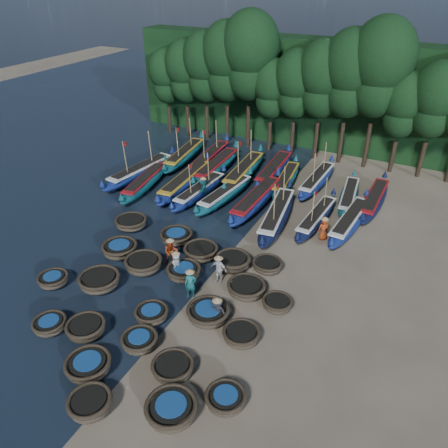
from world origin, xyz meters
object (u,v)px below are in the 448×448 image
at_px(long_boat_12, 244,171).
at_px(fisherman_3, 217,310).
at_px(coracle_23, 233,262).
at_px(fisherman_6, 324,228).
at_px(coracle_3, 90,404).
at_px(coracle_20, 131,222).
at_px(coracle_9, 226,399).
at_px(coracle_16, 143,264).
at_px(long_boat_5, 256,199).
at_px(coracle_7, 140,341).
at_px(coracle_19, 277,303).
at_px(long_boat_0, 141,171).
at_px(long_boat_15, 317,180).
at_px(long_boat_6, 277,215).
at_px(long_boat_16, 349,196).
at_px(long_boat_3, 200,191).
at_px(coracle_12, 151,313).
at_px(coracle_15, 120,249).
at_px(coracle_21, 176,236).
at_px(coracle_2, 88,365).
at_px(coracle_18, 246,288).
at_px(coracle_4, 171,409).
at_px(long_boat_9, 185,155).
at_px(fisherman_0, 176,263).
at_px(coracle_11, 99,280).
at_px(long_boat_17, 374,200).
at_px(long_boat_1, 146,181).
at_px(fisherman_5, 203,188).
at_px(long_boat_4, 225,194).
at_px(coracle_13, 208,313).
at_px(coracle_8, 173,367).
at_px(long_boat_11, 217,166).
at_px(long_boat_14, 286,179).
at_px(long_boat_2, 185,181).
at_px(long_boat_13, 274,170).
at_px(long_boat_7, 316,217).
at_px(coracle_22, 201,251).
at_px(coracle_6, 86,328).
at_px(fisherman_2, 171,251).
at_px(coracle_14, 241,335).
at_px(coracle_10, 53,279).
at_px(long_boat_10, 210,157).

height_order(long_boat_12, fisherman_3, long_boat_12).
distance_m(coracle_23, fisherman_6, 6.86).
relative_size(coracle_3, coracle_20, 0.87).
bearing_deg(coracle_9, coracle_16, 144.60).
height_order(coracle_9, long_boat_5, long_boat_5).
relative_size(coracle_7, coracle_19, 1.11).
relative_size(long_boat_0, long_boat_15, 1.10).
distance_m(long_boat_6, long_boat_16, 6.55).
bearing_deg(long_boat_3, coracle_12, -67.40).
height_order(coracle_15, coracle_21, coracle_15).
distance_m(coracle_3, long_boat_15, 24.82).
bearing_deg(coracle_2, coracle_18, 63.19).
bearing_deg(coracle_4, long_boat_9, 120.17).
bearing_deg(fisherman_0, coracle_11, -64.73).
height_order(long_boat_12, long_boat_17, long_boat_12).
height_order(coracle_9, fisherman_0, fisherman_0).
relative_size(coracle_16, long_boat_1, 0.30).
bearing_deg(long_boat_3, fisherman_3, -53.41).
distance_m(coracle_21, fisherman_5, 6.28).
relative_size(coracle_20, long_boat_4, 0.29).
bearing_deg(coracle_13, long_boat_15, 88.61).
height_order(coracle_16, fisherman_6, fisherman_6).
xyz_separation_m(long_boat_16, fisherman_6, (-0.30, -6.00, 0.37)).
xyz_separation_m(long_boat_0, long_boat_9, (1.40, 4.89, -0.02)).
distance_m(coracle_23, fisherman_5, 9.22).
xyz_separation_m(coracle_8, long_boat_11, (-8.43, 20.24, 0.21)).
relative_size(long_boat_6, long_boat_14, 1.17).
height_order(long_boat_2, long_boat_13, long_boat_2).
xyz_separation_m(coracle_23, long_boat_13, (-2.61, 13.49, 0.11)).
distance_m(coracle_20, long_boat_3, 6.56).
bearing_deg(fisherman_6, long_boat_7, -104.16).
relative_size(coracle_22, long_boat_6, 0.30).
height_order(coracle_11, long_boat_1, long_boat_1).
height_order(long_boat_4, long_boat_14, long_boat_4).
bearing_deg(long_boat_0, coracle_8, -42.77).
bearing_deg(fisherman_0, coracle_7, -2.15).
distance_m(coracle_6, fisherman_2, 7.02).
height_order(coracle_14, long_boat_1, long_boat_1).
distance_m(coracle_12, coracle_18, 5.37).
xyz_separation_m(long_boat_5, long_boat_12, (-2.98, 4.22, 0.01)).
distance_m(coracle_10, coracle_21, 8.00).
height_order(coracle_14, long_boat_16, long_boat_16).
relative_size(coracle_4, coracle_14, 1.17).
distance_m(coracle_3, coracle_8, 3.72).
xyz_separation_m(coracle_6, long_boat_9, (-7.17, 21.14, 0.16)).
relative_size(coracle_11, long_boat_10, 0.33).
distance_m(long_boat_6, fisherman_5, 6.38).
relative_size(coracle_10, long_boat_1, 0.23).
distance_m(coracle_4, coracle_19, 8.12).
height_order(coracle_7, long_boat_10, long_boat_10).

